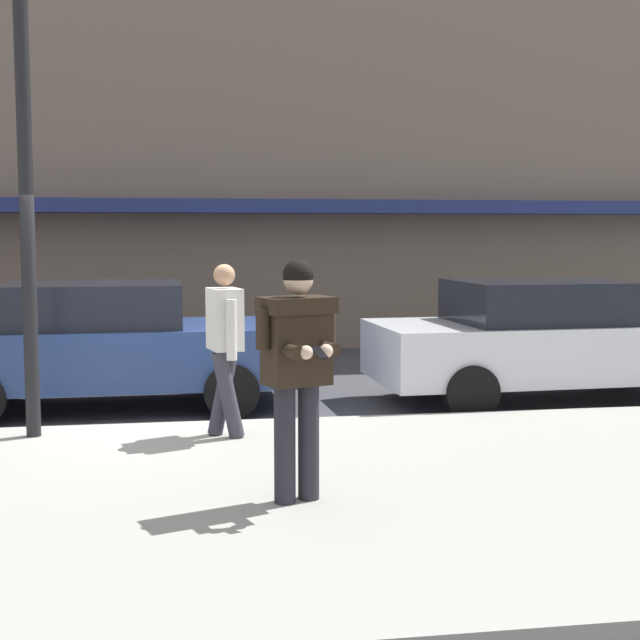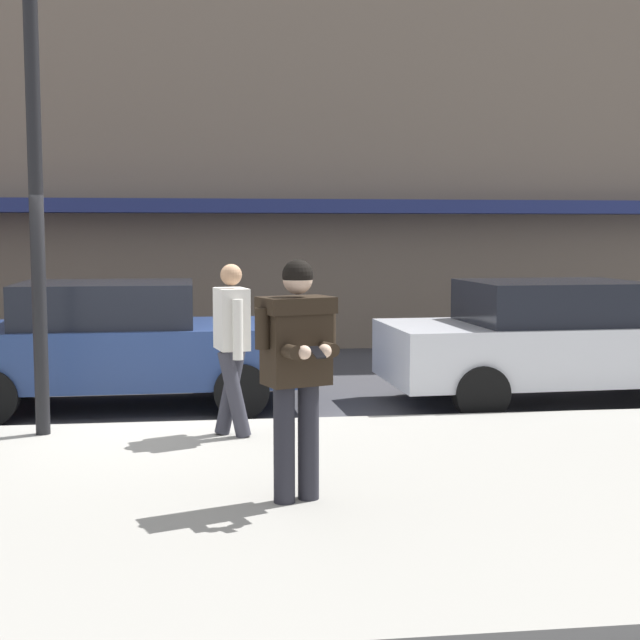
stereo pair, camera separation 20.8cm
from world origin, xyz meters
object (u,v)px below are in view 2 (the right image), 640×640
object	(u,v)px
pedestrian_in_light_coat	(232,338)
street_lamp_post	(34,128)
parked_sedan_far	(561,341)
man_texting_on_phone	(297,354)
parked_sedan_mid	(119,343)

from	to	relation	value
pedestrian_in_light_coat	street_lamp_post	world-z (taller)	street_lamp_post
parked_sedan_far	man_texting_on_phone	xyz separation A→B (m)	(-3.74, -4.11, 0.46)
pedestrian_in_light_coat	man_texting_on_phone	bearing A→B (deg)	-79.48
parked_sedan_mid	parked_sedan_far	bearing A→B (deg)	-4.47
street_lamp_post	pedestrian_in_light_coat	bearing A→B (deg)	-9.18
parked_sedan_mid	street_lamp_post	xyz separation A→B (m)	(-0.57, -2.01, 2.35)
parked_sedan_mid	parked_sedan_far	size ratio (longest dim) A/B	0.99
parked_sedan_far	street_lamp_post	size ratio (longest dim) A/B	0.94
parked_sedan_far	pedestrian_in_light_coat	distance (m)	4.58
parked_sedan_mid	street_lamp_post	bearing A→B (deg)	-105.69
parked_sedan_mid	pedestrian_in_light_coat	xyz separation A→B (m)	(1.31, -2.31, 0.32)
parked_sedan_mid	pedestrian_in_light_coat	world-z (taller)	pedestrian_in_light_coat
parked_sedan_far	pedestrian_in_light_coat	world-z (taller)	pedestrian_in_light_coat
parked_sedan_mid	parked_sedan_far	distance (m)	5.48
man_texting_on_phone	street_lamp_post	xyz separation A→B (m)	(-2.28, 2.53, 1.89)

